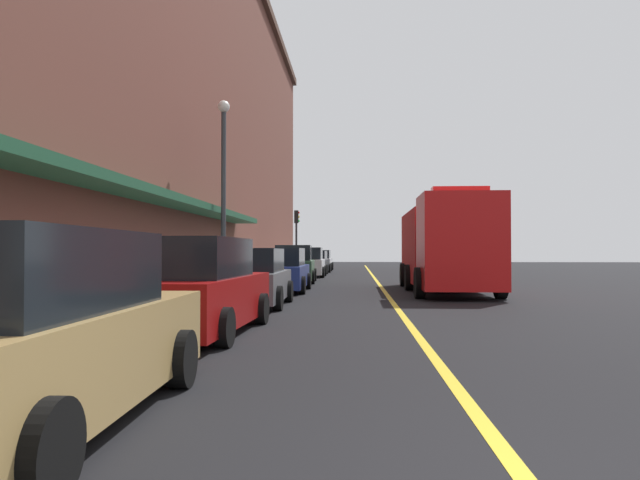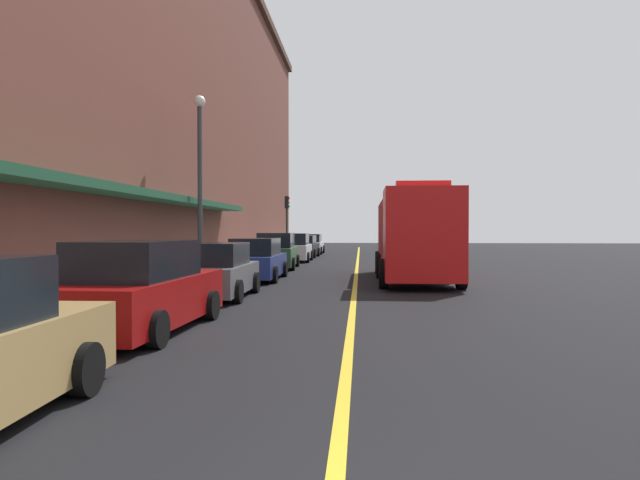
{
  "view_description": "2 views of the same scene",
  "coord_description": "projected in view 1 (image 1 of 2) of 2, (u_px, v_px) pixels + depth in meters",
  "views": [
    {
      "loc": [
        -1.12,
        -3.35,
        1.51
      ],
      "look_at": [
        -2.58,
        21.36,
        1.99
      ],
      "focal_mm": 32.89,
      "sensor_mm": 36.0,
      "label": 1
    },
    {
      "loc": [
        0.2,
        -3.38,
        1.97
      ],
      "look_at": [
        -1.82,
        24.58,
        1.45
      ],
      "focal_mm": 31.83,
      "sensor_mm": 36.0,
      "label": 2
    }
  ],
  "objects": [
    {
      "name": "fire_truck",
      "position": [
        445.0,
        246.0,
        21.91
      ],
      "size": [
        2.9,
        9.29,
        3.56
      ],
      "rotation": [
        0.0,
        0.0,
        -1.58
      ],
      "color": "red",
      "rests_on": "ground"
    },
    {
      "name": "parking_meter_0",
      "position": [
        283.0,
        259.0,
        34.36
      ],
      "size": [
        0.14,
        0.18,
        1.33
      ],
      "color": "#4C4C51",
      "rests_on": "sidewalk_left"
    },
    {
      "name": "sidewalk_left",
      "position": [
        251.0,
        281.0,
        28.57
      ],
      "size": [
        2.4,
        70.0,
        0.15
      ],
      "primitive_type": "cube",
      "color": "#9E9B93",
      "rests_on": "ground"
    },
    {
      "name": "lane_center_stripe",
      "position": [
        378.0,
        283.0,
        28.2
      ],
      "size": [
        0.16,
        70.0,
        0.01
      ],
      "primitive_type": "cube",
      "color": "gold",
      "rests_on": "ground"
    },
    {
      "name": "brick_building_left",
      "position": [
        101.0,
        84.0,
        28.17
      ],
      "size": [
        13.02,
        64.0,
        19.1
      ],
      "color": "brown",
      "rests_on": "ground"
    },
    {
      "name": "parked_car_1",
      "position": [
        196.0,
        289.0,
        10.67
      ],
      "size": [
        2.15,
        4.91,
        1.76
      ],
      "rotation": [
        0.0,
        0.0,
        1.54
      ],
      "color": "maroon",
      "rests_on": "ground"
    },
    {
      "name": "street_lamp_left",
      "position": [
        224.0,
        173.0,
        21.59
      ],
      "size": [
        0.44,
        0.44,
        6.94
      ],
      "color": "#33383D",
      "rests_on": "sidewalk_left"
    },
    {
      "name": "parking_meter_2",
      "position": [
        92.0,
        279.0,
        9.43
      ],
      "size": [
        0.14,
        0.18,
        1.33
      ],
      "color": "#4C4C51",
      "rests_on": "sidewalk_left"
    },
    {
      "name": "parked_car_7",
      "position": [
        319.0,
        261.0,
        45.99
      ],
      "size": [
        2.08,
        4.84,
        1.61
      ],
      "rotation": [
        0.0,
        0.0,
        1.57
      ],
      "color": "silver",
      "rests_on": "ground"
    },
    {
      "name": "parked_car_6",
      "position": [
        314.0,
        263.0,
        40.21
      ],
      "size": [
        2.17,
        4.34,
        1.56
      ],
      "rotation": [
        0.0,
        0.0,
        1.54
      ],
      "color": "black",
      "rests_on": "ground"
    },
    {
      "name": "ground_plane",
      "position": [
        378.0,
        283.0,
        28.2
      ],
      "size": [
        112.0,
        112.0,
        0.0
      ],
      "primitive_type": "plane",
      "color": "black"
    },
    {
      "name": "parked_car_2",
      "position": [
        251.0,
        279.0,
        16.14
      ],
      "size": [
        2.02,
        4.17,
        1.59
      ],
      "rotation": [
        0.0,
        0.0,
        1.58
      ],
      "color": "#595B60",
      "rests_on": "ground"
    },
    {
      "name": "traffic_light_near",
      "position": [
        296.0,
        229.0,
        42.0
      ],
      "size": [
        0.38,
        0.36,
        4.3
      ],
      "color": "#232326",
      "rests_on": "sidewalk_left"
    },
    {
      "name": "parked_car_3",
      "position": [
        281.0,
        271.0,
        21.99
      ],
      "size": [
        2.05,
        4.67,
        1.63
      ],
      "rotation": [
        0.0,
        0.0,
        1.58
      ],
      "color": "navy",
      "rests_on": "ground"
    },
    {
      "name": "parked_car_4",
      "position": [
        295.0,
        265.0,
        28.43
      ],
      "size": [
        2.19,
        4.88,
        1.81
      ],
      "rotation": [
        0.0,
        0.0,
        1.61
      ],
      "color": "#2D5133",
      "rests_on": "ground"
    },
    {
      "name": "parked_car_0",
      "position": [
        26.0,
        336.0,
        4.95
      ],
      "size": [
        2.11,
        4.87,
        1.69
      ],
      "rotation": [
        0.0,
        0.0,
        1.6
      ],
      "color": "#A5844C",
      "rests_on": "ground"
    },
    {
      "name": "parking_meter_1",
      "position": [
        212.0,
        267.0,
        17.3
      ],
      "size": [
        0.14,
        0.18,
        1.33
      ],
      "color": "#4C4C51",
      "rests_on": "sidewalk_left"
    },
    {
      "name": "parked_car_5",
      "position": [
        308.0,
        263.0,
        34.72
      ],
      "size": [
        2.1,
        4.29,
        1.74
      ],
      "rotation": [
        0.0,
        0.0,
        1.58
      ],
      "color": "silver",
      "rests_on": "ground"
    },
    {
      "name": "parking_meter_3",
      "position": [
        289.0,
        258.0,
        37.9
      ],
      "size": [
        0.14,
        0.18,
        1.33
      ],
      "color": "#4C4C51",
      "rests_on": "sidewalk_left"
    }
  ]
}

